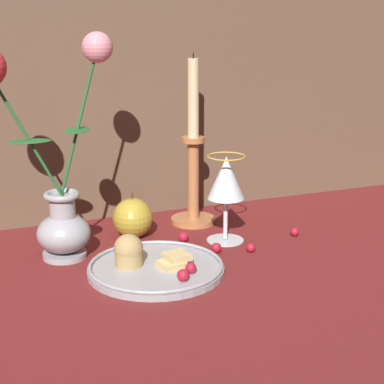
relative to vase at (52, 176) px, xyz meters
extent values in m
plane|color=maroon|center=(0.23, -0.07, -0.15)|extent=(2.40, 2.40, 0.00)
cylinder|color=#A3A3A8|center=(0.01, 0.01, -0.14)|extent=(0.08, 0.08, 0.01)
ellipsoid|color=#A3A3A8|center=(0.01, 0.01, -0.10)|extent=(0.09, 0.09, 0.07)
cylinder|color=#A3A3A8|center=(0.01, 0.01, -0.06)|extent=(0.04, 0.04, 0.04)
torus|color=#A3A3A8|center=(0.01, 0.01, -0.03)|extent=(0.06, 0.06, 0.01)
cylinder|color=#23662D|center=(-0.04, -0.01, 0.07)|extent=(0.11, 0.03, 0.22)
ellipsoid|color=#23662D|center=(-0.03, -0.01, 0.06)|extent=(0.07, 0.04, 0.00)
cylinder|color=#23662D|center=(0.05, 0.01, 0.09)|extent=(0.08, 0.01, 0.24)
ellipsoid|color=#23662D|center=(0.05, 0.01, 0.07)|extent=(0.06, 0.08, 0.00)
sphere|color=pink|center=(0.09, 0.01, 0.21)|extent=(0.05, 0.05, 0.05)
cylinder|color=#A3A3A8|center=(0.14, -0.12, -0.14)|extent=(0.22, 0.22, 0.01)
torus|color=#A3A3A8|center=(0.14, -0.12, -0.13)|extent=(0.22, 0.22, 0.01)
cylinder|color=tan|center=(0.10, -0.09, -0.12)|extent=(0.05, 0.05, 0.03)
sphere|color=tan|center=(0.10, -0.09, -0.11)|extent=(0.05, 0.05, 0.05)
cube|color=#DBBC7A|center=(0.16, -0.13, -0.13)|extent=(0.05, 0.05, 0.01)
cube|color=#DBBC7A|center=(0.17, -0.12, -0.12)|extent=(0.04, 0.04, 0.01)
sphere|color=#AD192D|center=(0.16, -0.19, -0.13)|extent=(0.02, 0.02, 0.02)
sphere|color=#AD192D|center=(0.18, -0.16, -0.13)|extent=(0.02, 0.02, 0.02)
sphere|color=#AD192D|center=(0.19, -0.12, -0.13)|extent=(0.02, 0.02, 0.02)
cylinder|color=silver|center=(0.30, -0.02, -0.14)|extent=(0.07, 0.07, 0.00)
cylinder|color=silver|center=(0.30, -0.02, -0.10)|extent=(0.01, 0.01, 0.08)
cone|color=silver|center=(0.30, -0.02, -0.03)|extent=(0.07, 0.07, 0.08)
cone|color=gold|center=(0.30, -0.02, -0.04)|extent=(0.06, 0.06, 0.05)
torus|color=gold|center=(0.30, -0.02, 0.01)|extent=(0.07, 0.07, 0.00)
cylinder|color=#B77042|center=(0.29, 0.10, -0.14)|extent=(0.09, 0.09, 0.01)
cylinder|color=#B77042|center=(0.29, 0.10, -0.06)|extent=(0.02, 0.02, 0.15)
cylinder|color=#B77042|center=(0.29, 0.10, 0.02)|extent=(0.05, 0.05, 0.01)
cylinder|color=beige|center=(0.29, 0.10, 0.10)|extent=(0.02, 0.02, 0.15)
cylinder|color=black|center=(0.29, 0.10, 0.18)|extent=(0.00, 0.00, 0.01)
sphere|color=#B2932D|center=(0.15, 0.06, -0.11)|extent=(0.07, 0.07, 0.07)
cylinder|color=#4C3319|center=(0.15, 0.06, -0.07)|extent=(0.00, 0.00, 0.01)
sphere|color=#AD192D|center=(0.32, -0.09, -0.14)|extent=(0.02, 0.02, 0.02)
sphere|color=#AD192D|center=(0.44, -0.05, -0.14)|extent=(0.02, 0.02, 0.02)
sphere|color=#AD192D|center=(0.23, 0.00, -0.14)|extent=(0.02, 0.02, 0.02)
sphere|color=#AD192D|center=(0.26, -0.08, -0.14)|extent=(0.02, 0.02, 0.02)
camera|label=1|loc=(-0.17, -1.03, 0.26)|focal=60.00mm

